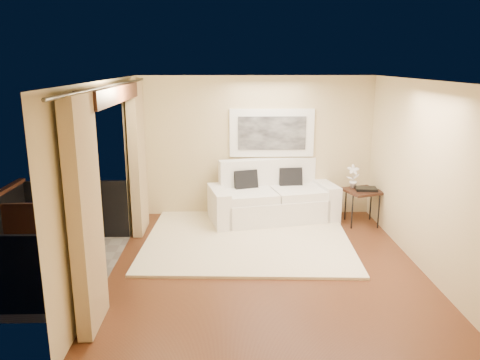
{
  "coord_description": "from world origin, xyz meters",
  "views": [
    {
      "loc": [
        -0.57,
        -6.42,
        2.94
      ],
      "look_at": [
        -0.35,
        1.06,
        1.05
      ],
      "focal_mm": 35.0,
      "sensor_mm": 36.0,
      "label": 1
    }
  ],
  "objects_px": {
    "orchid": "(353,176)",
    "balcony_chair_near": "(19,238)",
    "side_table": "(363,193)",
    "balcony_chair_far": "(78,211)",
    "sofa": "(272,199)",
    "ice_bucket": "(30,210)",
    "bistro_table": "(42,223)"
  },
  "relations": [
    {
      "from": "bistro_table",
      "to": "balcony_chair_far",
      "type": "distance_m",
      "value": 0.61
    },
    {
      "from": "side_table",
      "to": "bistro_table",
      "type": "xyz_separation_m",
      "value": [
        -5.3,
        -1.46,
        -0.02
      ]
    },
    {
      "from": "balcony_chair_far",
      "to": "sofa",
      "type": "bearing_deg",
      "value": -175.09
    },
    {
      "from": "balcony_chair_near",
      "to": "ice_bucket",
      "type": "xyz_separation_m",
      "value": [
        -0.18,
        0.82,
        0.13
      ]
    },
    {
      "from": "sofa",
      "to": "bistro_table",
      "type": "height_order",
      "value": "sofa"
    },
    {
      "from": "balcony_chair_far",
      "to": "ice_bucket",
      "type": "height_order",
      "value": "balcony_chair_far"
    },
    {
      "from": "sofa",
      "to": "balcony_chair_near",
      "type": "height_order",
      "value": "sofa"
    },
    {
      "from": "balcony_chair_far",
      "to": "bistro_table",
      "type": "bearing_deg",
      "value": 32.37
    },
    {
      "from": "balcony_chair_near",
      "to": "side_table",
      "type": "bearing_deg",
      "value": 21.1
    },
    {
      "from": "side_table",
      "to": "ice_bucket",
      "type": "relative_size",
      "value": 3.83
    },
    {
      "from": "sofa",
      "to": "balcony_chair_near",
      "type": "xyz_separation_m",
      "value": [
        -3.67,
        -2.5,
        0.24
      ]
    },
    {
      "from": "sofa",
      "to": "orchid",
      "type": "bearing_deg",
      "value": -18.02
    },
    {
      "from": "side_table",
      "to": "bistro_table",
      "type": "distance_m",
      "value": 5.49
    },
    {
      "from": "balcony_chair_near",
      "to": "balcony_chair_far",
      "type": "bearing_deg",
      "value": 69.51
    },
    {
      "from": "ice_bucket",
      "to": "sofa",
      "type": "bearing_deg",
      "value": 23.6
    },
    {
      "from": "bistro_table",
      "to": "ice_bucket",
      "type": "bearing_deg",
      "value": 156.11
    },
    {
      "from": "sofa",
      "to": "orchid",
      "type": "distance_m",
      "value": 1.58
    },
    {
      "from": "sofa",
      "to": "side_table",
      "type": "xyz_separation_m",
      "value": [
        1.65,
        -0.31,
        0.2
      ]
    },
    {
      "from": "orchid",
      "to": "ice_bucket",
      "type": "distance_m",
      "value": 5.55
    },
    {
      "from": "balcony_chair_near",
      "to": "bistro_table",
      "type": "bearing_deg",
      "value": 87.27
    },
    {
      "from": "balcony_chair_far",
      "to": "balcony_chair_near",
      "type": "distance_m",
      "value": 1.27
    },
    {
      "from": "sofa",
      "to": "bistro_table",
      "type": "distance_m",
      "value": 4.06
    },
    {
      "from": "side_table",
      "to": "balcony_chair_far",
      "type": "height_order",
      "value": "balcony_chair_far"
    },
    {
      "from": "balcony_chair_far",
      "to": "balcony_chair_near",
      "type": "relative_size",
      "value": 0.97
    },
    {
      "from": "sofa",
      "to": "orchid",
      "type": "relative_size",
      "value": 5.68
    },
    {
      "from": "orchid",
      "to": "balcony_chair_near",
      "type": "distance_m",
      "value": 5.67
    },
    {
      "from": "orchid",
      "to": "bistro_table",
      "type": "height_order",
      "value": "orchid"
    },
    {
      "from": "side_table",
      "to": "balcony_chair_far",
      "type": "distance_m",
      "value": 5.0
    },
    {
      "from": "orchid",
      "to": "sofa",
      "type": "bearing_deg",
      "value": 173.98
    },
    {
      "from": "balcony_chair_far",
      "to": "balcony_chair_near",
      "type": "bearing_deg",
      "value": 53.88
    },
    {
      "from": "side_table",
      "to": "ice_bucket",
      "type": "xyz_separation_m",
      "value": [
        -5.49,
        -1.37,
        0.17
      ]
    },
    {
      "from": "side_table",
      "to": "balcony_chair_near",
      "type": "height_order",
      "value": "balcony_chair_near"
    }
  ]
}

